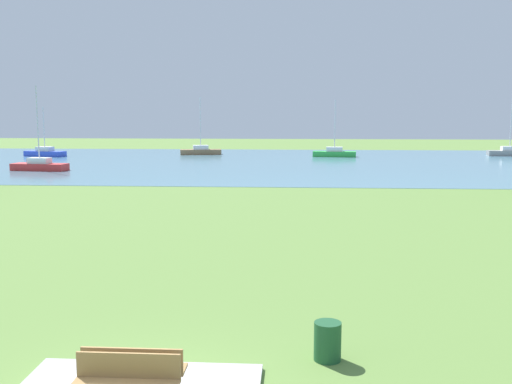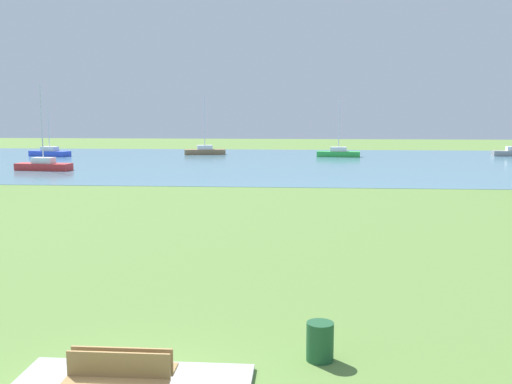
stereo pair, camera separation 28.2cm
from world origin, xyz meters
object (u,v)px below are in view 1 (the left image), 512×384
at_px(sailboat_green, 334,153).
at_px(sailboat_gray, 509,152).
at_px(litter_bin, 328,341).
at_px(sailboat_red, 40,165).
at_px(sailboat_blue, 45,153).
at_px(bench_facing_water, 135,372).
at_px(sailboat_brown, 201,151).

distance_m(sailboat_green, sailboat_gray, 20.33).
height_order(litter_bin, sailboat_green, sailboat_green).
distance_m(litter_bin, sailboat_green, 55.80).
relative_size(sailboat_green, sailboat_red, 0.88).
bearing_deg(litter_bin, sailboat_blue, 118.27).
bearing_deg(bench_facing_water, litter_bin, 27.89).
bearing_deg(sailboat_gray, litter_bin, -112.34).
height_order(bench_facing_water, sailboat_brown, sailboat_brown).
bearing_deg(sailboat_red, sailboat_green, 33.59).
distance_m(bench_facing_water, sailboat_brown, 60.53).
bearing_deg(sailboat_red, litter_bin, -59.20).
height_order(litter_bin, sailboat_red, sailboat_red).
xyz_separation_m(sailboat_green, sailboat_blue, (-32.82, -1.64, -0.01)).
xyz_separation_m(bench_facing_water, sailboat_brown, (-8.35, 59.95, -0.01)).
distance_m(sailboat_brown, sailboat_gray, 35.77).
bearing_deg(sailboat_blue, sailboat_brown, 13.29).
bearing_deg(sailboat_green, litter_bin, -93.86).
distance_m(litter_bin, sailboat_brown, 59.29).
xyz_separation_m(sailboat_brown, sailboat_gray, (35.77, 0.14, 0.01)).
xyz_separation_m(sailboat_green, sailboat_gray, (20.17, 2.57, 0.02)).
relative_size(litter_bin, sailboat_blue, 0.14).
bearing_deg(sailboat_blue, sailboat_green, 2.86).
relative_size(sailboat_green, sailboat_gray, 0.81).
distance_m(bench_facing_water, sailboat_blue, 61.45).
distance_m(litter_bin, sailboat_blue, 61.35).
xyz_separation_m(sailboat_green, sailboat_brown, (-15.60, 2.43, 0.00)).
height_order(sailboat_gray, sailboat_blue, sailboat_gray).
xyz_separation_m(litter_bin, sailboat_green, (3.76, 55.67, 0.06)).
height_order(sailboat_gray, sailboat_red, sailboat_gray).
height_order(litter_bin, sailboat_gray, sailboat_gray).
bearing_deg(sailboat_gray, sailboat_red, -156.64).
bearing_deg(litter_bin, sailboat_green, 86.14).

